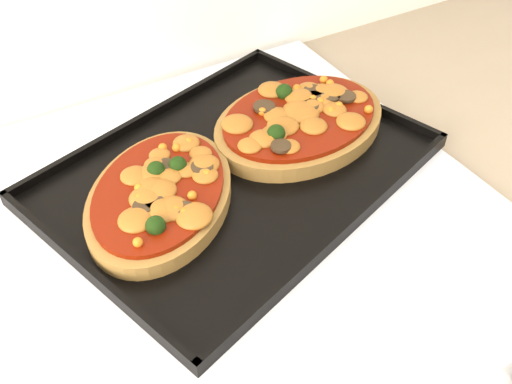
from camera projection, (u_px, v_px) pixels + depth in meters
baking_tray at (236, 168)px, 0.72m from camera, size 0.54×0.47×0.02m
pizza_left at (160, 193)px, 0.67m from camera, size 0.28×0.28×0.03m
pizza_right at (300, 120)px, 0.77m from camera, size 0.28×0.22×0.04m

